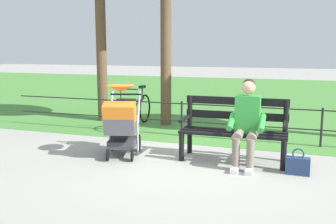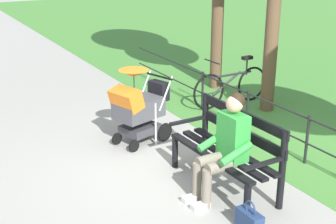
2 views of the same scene
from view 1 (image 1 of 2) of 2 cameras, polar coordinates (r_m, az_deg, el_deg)
name	(u,v)px [view 1 (image 1 of 2)]	position (r m, az deg, el deg)	size (l,w,h in m)	color
ground_plane	(194,158)	(6.07, 3.94, -6.88)	(60.00, 60.00, 0.00)	#9E9B93
grass_lawn	(257,95)	(14.61, 13.14, 2.51)	(40.00, 16.00, 0.01)	#478438
park_bench	(234,127)	(5.93, 9.90, -2.16)	(1.61, 0.63, 0.96)	black
person_on_bench	(247,120)	(5.66, 11.71, -1.22)	(0.54, 0.74, 1.28)	slate
stroller	(122,120)	(6.07, -6.91, -1.17)	(0.72, 0.98, 1.15)	black
handbag	(298,165)	(5.55, 18.87, -7.59)	(0.32, 0.14, 0.37)	navy
park_fence	(240,118)	(7.21, 10.79, -0.95)	(8.98, 0.04, 0.70)	black
bicycle	(137,110)	(8.45, -4.72, 0.27)	(0.44, 1.66, 0.89)	black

